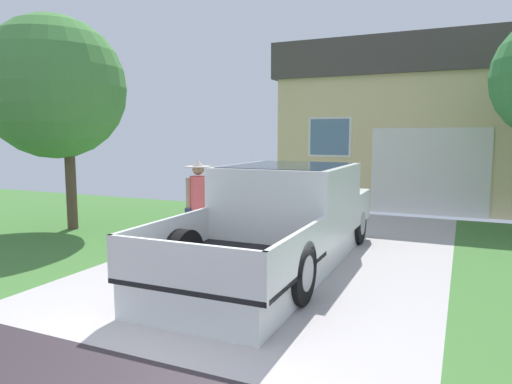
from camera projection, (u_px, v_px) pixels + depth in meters
name	position (u px, v px, depth m)	size (l,w,h in m)	color
pickup_truck	(286.00, 217.00, 7.71)	(2.13, 5.59, 1.59)	silver
person_with_hat	(199.00, 202.00, 8.21)	(0.47, 0.47, 1.65)	navy
handbag	(206.00, 248.00, 8.06)	(0.40, 0.19, 0.42)	beige
house_with_garage	(444.00, 125.00, 14.33)	(9.25, 5.77, 4.73)	#CEBB83
front_yard_tree	(54.00, 87.00, 9.95)	(3.06, 3.06, 4.63)	brown
wheeled_trash_bin	(223.00, 189.00, 13.22)	(0.60, 0.72, 1.01)	#286B38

